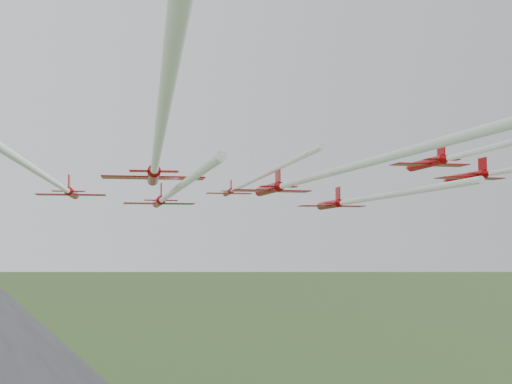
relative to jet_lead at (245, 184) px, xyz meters
name	(u,v)px	position (x,y,z in m)	size (l,w,h in m)	color
runway	(41,368)	(-1.95, 195.28, -62.15)	(38.00, 900.00, 0.04)	#323234
jet_lead	(245,184)	(0.00, 0.00, 0.00)	(19.95, 62.06, 2.38)	#A00002
jet_row2_left	(167,196)	(-16.87, -14.60, -3.05)	(17.05, 57.13, 2.87)	#A00002
jet_row2_right	(352,201)	(8.07, -16.17, -3.10)	(16.46, 47.49, 2.89)	#A00002
jet_row3_left	(52,181)	(-31.51, -26.10, -2.74)	(19.66, 60.67, 2.37)	#A00002
jet_row3_mid	(305,180)	(-8.25, -31.73, -2.16)	(15.72, 56.73, 2.82)	#A00002
jet_row4_left	(156,158)	(-26.30, -40.87, -1.98)	(20.10, 58.63, 2.89)	#A00002
jet_row4_right	(501,145)	(2.50, -46.68, 0.05)	(17.79, 54.61, 2.44)	#A00002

